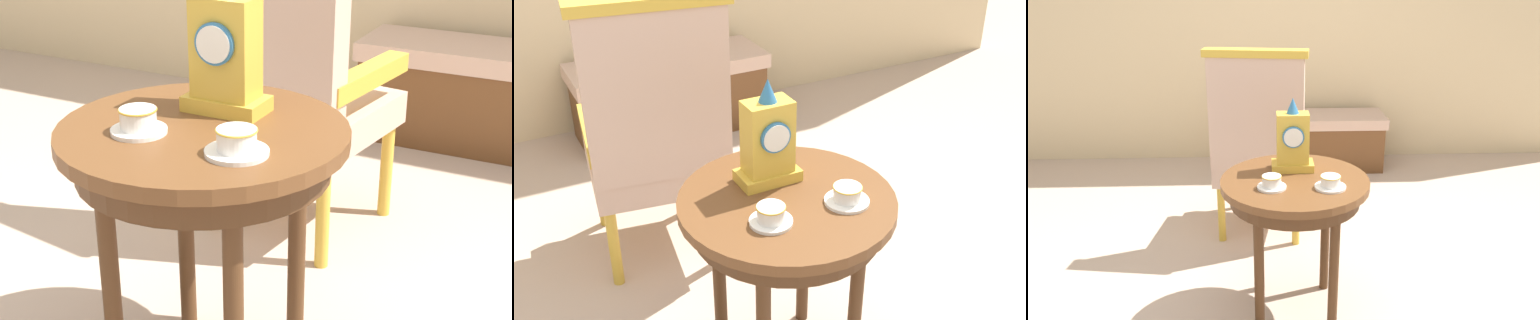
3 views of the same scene
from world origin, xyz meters
The scene contains 7 objects.
ground_plane centered at (0.00, 0.00, 0.00)m, with size 10.00×10.00×0.00m, color #BCA38E.
side_table centered at (0.07, 0.06, 0.59)m, with size 0.65×0.65×0.67m.
teacup_left centered at (-0.04, -0.04, 0.70)m, with size 0.12×0.12×0.06m.
teacup_right centered at (0.21, -0.05, 0.70)m, with size 0.13×0.13×0.06m.
mantel_clock centered at (0.06, 0.17, 0.81)m, with size 0.19×0.11×0.34m.
armchair centered at (-0.09, 0.82, 0.59)m, with size 0.61×0.60×1.14m.
window_bench centered at (0.35, 1.95, 0.22)m, with size 1.10×0.40×0.44m.
Camera 3 is at (-0.07, -2.03, 1.54)m, focal length 36.26 mm.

